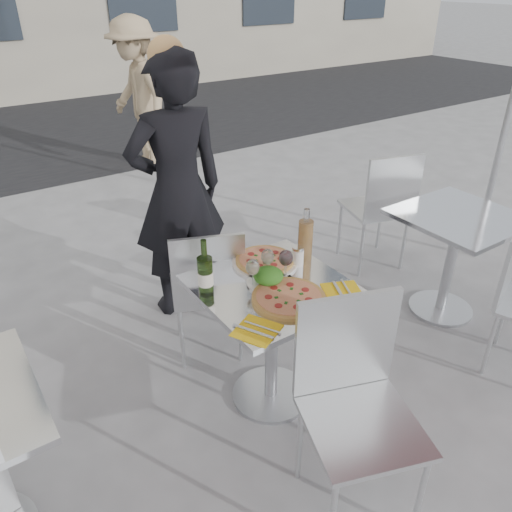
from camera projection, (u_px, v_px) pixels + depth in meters
ground at (271, 395)px, 2.86m from camera, size 80.00×80.00×0.00m
street_asphalt at (21, 134)px, 7.54m from camera, size 24.00×5.00×0.00m
main_table at (272, 320)px, 2.59m from camera, size 0.72×0.72×0.75m
side_table_right at (454, 244)px, 3.33m from camera, size 0.72×0.72×0.75m
chair_far at (207, 285)px, 2.90m from camera, size 0.54×0.54×0.90m
chair_near at (354, 392)px, 2.08m from camera, size 0.58×0.59×0.99m
side_chair_rfar at (383, 202)px, 3.83m from camera, size 0.55×0.56×0.98m
woman_diner at (178, 191)px, 3.22m from camera, size 0.68×0.48×1.77m
pedestrian_b at (138, 95)px, 5.88m from camera, size 0.69×1.15×1.73m
pizza_near at (289, 298)px, 2.38m from camera, size 0.36×0.36×0.02m
pizza_far at (265, 261)px, 2.67m from camera, size 0.35×0.35×0.03m
salad_plate at (268, 277)px, 2.49m from camera, size 0.22×0.22×0.09m
wine_bottle at (205, 274)px, 2.37m from camera, size 0.07×0.07×0.29m
carafe at (305, 238)px, 2.68m from camera, size 0.08×0.08×0.29m
sugar_shaker at (298, 256)px, 2.64m from camera, size 0.06×0.06×0.11m
wineglass_white_a at (253, 268)px, 2.43m from camera, size 0.07×0.07×0.16m
wineglass_white_b at (268, 258)px, 2.51m from camera, size 0.07×0.07×0.16m
wineglass_red_a at (286, 259)px, 2.50m from camera, size 0.07×0.07×0.16m
wineglass_red_b at (285, 259)px, 2.50m from camera, size 0.07×0.07×0.16m
napkin_left at (257, 330)px, 2.17m from camera, size 0.24×0.24×0.01m
napkin_right at (343, 292)px, 2.44m from camera, size 0.24×0.24×0.01m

